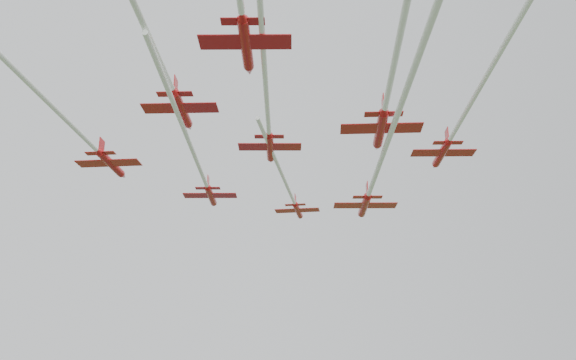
{
  "coord_description": "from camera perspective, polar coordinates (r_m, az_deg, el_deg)",
  "views": [
    {
      "loc": [
        -7.34,
        -94.1,
        22.15
      ],
      "look_at": [
        4.6,
        -5.62,
        53.06
      ],
      "focal_mm": 40.0,
      "sensor_mm": 36.0,
      "label": 1
    }
  ],
  "objects": [
    {
      "name": "jet_row3_right",
      "position": [
        78.74,
        15.64,
        6.08
      ],
      "size": [
        12.39,
        56.93,
        2.6
      ],
      "rotation": [
        0.0,
        0.0,
        -0.15
      ],
      "color": "red"
    },
    {
      "name": "jet_row2_right",
      "position": [
        84.23,
        8.13,
        1.38
      ],
      "size": [
        14.36,
        70.3,
        2.94
      ],
      "rotation": [
        0.0,
        0.0,
        -0.14
      ],
      "color": "red"
    },
    {
      "name": "jet_row3_left",
      "position": [
        76.84,
        -20.27,
        6.23
      ],
      "size": [
        18.85,
        66.84,
        2.65
      ],
      "rotation": [
        0.0,
        0.0,
        -0.23
      ],
      "color": "red"
    },
    {
      "name": "jet_row4_left",
      "position": [
        66.37,
        -11.43,
        10.6
      ],
      "size": [
        12.46,
        51.45,
        2.65
      ],
      "rotation": [
        0.0,
        0.0,
        -0.17
      ],
      "color": "red"
    },
    {
      "name": "jet_row2_left",
      "position": [
        92.58,
        -7.87,
        1.09
      ],
      "size": [
        11.52,
        54.28,
        2.57
      ],
      "rotation": [
        0.0,
        0.0,
        -0.14
      ],
      "color": "red"
    },
    {
      "name": "jet_row3_mid",
      "position": [
        69.78,
        -2.02,
        8.76
      ],
      "size": [
        12.87,
        67.99,
        2.54
      ],
      "rotation": [
        0.0,
        0.0,
        -0.13
      ],
      "color": "red"
    },
    {
      "name": "jet_row4_right",
      "position": [
        59.29,
        9.68,
        11.41
      ],
      "size": [
        16.55,
        67.31,
        2.81
      ],
      "rotation": [
        0.0,
        0.0,
        -0.19
      ],
      "color": "red"
    },
    {
      "name": "jet_lead",
      "position": [
        105.48,
        0.19,
        -1.17
      ],
      "size": [
        14.93,
        44.2,
        2.38
      ],
      "rotation": [
        0.0,
        0.0,
        -0.27
      ],
      "color": "red"
    }
  ]
}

